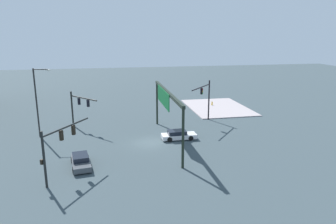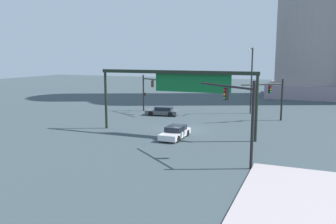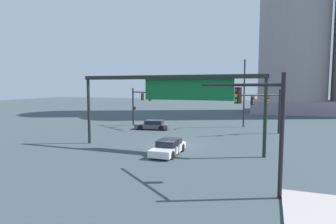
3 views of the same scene
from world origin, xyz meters
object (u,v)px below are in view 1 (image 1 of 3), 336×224
object	(u,v)px
sedan_car_waiting_far	(81,161)
sedan_car_approaching	(178,135)
traffic_signal_opposite_side	(78,104)
traffic_signal_cross_street	(57,143)
streetlamp_curved_arm	(38,99)
fire_hydrant_on_curb	(212,103)
traffic_signal_near_corner	(206,95)

from	to	relation	value
sedan_car_waiting_far	sedan_car_approaching	bearing A→B (deg)	109.87
traffic_signal_opposite_side	traffic_signal_cross_street	world-z (taller)	traffic_signal_cross_street
traffic_signal_opposite_side	streetlamp_curved_arm	xyz separation A→B (m)	(-3.25, 4.68, 1.67)
sedan_car_waiting_far	traffic_signal_cross_street	bearing A→B (deg)	-41.91
traffic_signal_cross_street	fire_hydrant_on_curb	bearing A→B (deg)	-10.12
traffic_signal_cross_street	sedan_car_approaching	size ratio (longest dim) A/B	1.29
sedan_car_waiting_far	fire_hydrant_on_curb	world-z (taller)	sedan_car_waiting_far
traffic_signal_opposite_side	sedan_car_approaching	xyz separation A→B (m)	(-7.70, -12.97, -2.95)
traffic_signal_near_corner	traffic_signal_opposite_side	bearing A→B (deg)	-51.52
traffic_signal_near_corner	streetlamp_curved_arm	bearing A→B (deg)	-43.40
traffic_signal_near_corner	traffic_signal_cross_street	distance (m)	25.38
sedan_car_approaching	traffic_signal_cross_street	bearing A→B (deg)	-146.57
traffic_signal_opposite_side	fire_hydrant_on_curb	size ratio (longest dim) A/B	7.35
streetlamp_curved_arm	sedan_car_waiting_far	bearing A→B (deg)	-56.53
traffic_signal_near_corner	traffic_signal_cross_street	world-z (taller)	traffic_signal_near_corner
traffic_signal_near_corner	traffic_signal_opposite_side	world-z (taller)	traffic_signal_near_corner
sedan_car_waiting_far	fire_hydrant_on_curb	distance (m)	32.75
traffic_signal_opposite_side	sedan_car_waiting_far	distance (m)	14.43
traffic_signal_near_corner	traffic_signal_opposite_side	xyz separation A→B (m)	(0.41, 18.88, -0.72)
traffic_signal_near_corner	fire_hydrant_on_curb	world-z (taller)	traffic_signal_near_corner
sedan_car_approaching	sedan_car_waiting_far	distance (m)	13.45
sedan_car_waiting_far	fire_hydrant_on_curb	bearing A→B (deg)	128.37
traffic_signal_cross_street	streetlamp_curved_arm	size ratio (longest dim) A/B	0.63
sedan_car_approaching	fire_hydrant_on_curb	distance (m)	20.45
traffic_signal_cross_street	sedan_car_waiting_far	bearing A→B (deg)	-1.24
traffic_signal_near_corner	sedan_car_approaching	size ratio (longest dim) A/B	1.41
traffic_signal_near_corner	sedan_car_waiting_far	bearing A→B (deg)	-12.68
traffic_signal_cross_street	sedan_car_approaching	world-z (taller)	traffic_signal_cross_street
traffic_signal_near_corner	fire_hydrant_on_curb	size ratio (longest dim) A/B	8.90
streetlamp_curved_arm	sedan_car_approaching	bearing A→B (deg)	-8.91
traffic_signal_opposite_side	streetlamp_curved_arm	size ratio (longest dim) A/B	0.57
traffic_signal_opposite_side	sedan_car_waiting_far	world-z (taller)	traffic_signal_opposite_side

